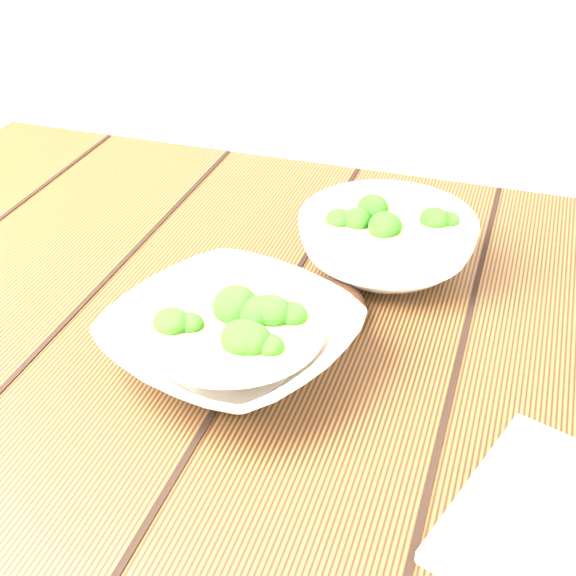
# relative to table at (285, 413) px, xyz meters

# --- Properties ---
(table) EXTENTS (1.20, 0.80, 0.75)m
(table) POSITION_rel_table_xyz_m (0.00, 0.00, 0.00)
(table) COLOR #3A2510
(table) RESTS_ON ground
(soup_bowl_front) EXTENTS (0.29, 0.29, 0.07)m
(soup_bowl_front) POSITION_rel_table_xyz_m (-0.03, -0.07, 0.15)
(soup_bowl_front) COLOR silver
(soup_bowl_front) RESTS_ON table
(soup_bowl_back) EXTENTS (0.26, 0.26, 0.07)m
(soup_bowl_back) POSITION_rel_table_xyz_m (0.07, 0.15, 0.15)
(soup_bowl_back) COLOR silver
(soup_bowl_back) RESTS_ON table
(trivet) EXTENTS (0.12, 0.12, 0.02)m
(trivet) POSITION_rel_table_xyz_m (0.03, 0.03, 0.13)
(trivet) COLOR black
(trivet) RESTS_ON table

